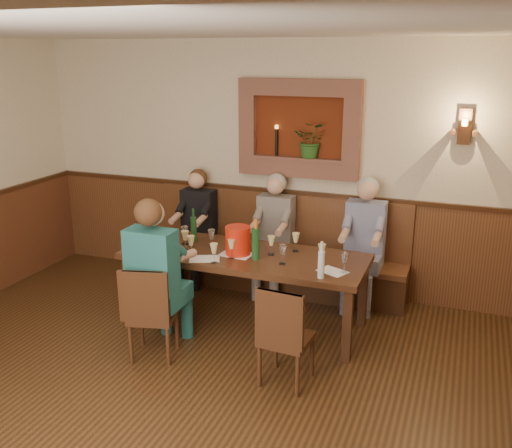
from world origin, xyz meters
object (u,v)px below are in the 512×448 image
(person_bench_left, at_px, (196,237))
(water_bottle, at_px, (321,264))
(dining_table, at_px, (245,261))
(person_bench_mid, at_px, (273,245))
(bench, at_px, (275,262))
(person_bench_right, at_px, (363,255))
(wine_bottle_green_a, at_px, (256,243))
(spittoon_bucket, at_px, (238,240))
(wine_bottle_green_b, at_px, (194,228))
(chair_near_left, at_px, (153,331))
(person_chair_front, at_px, (159,288))
(chair_near_right, at_px, (285,355))

(person_bench_left, xyz_separation_m, water_bottle, (1.82, -1.19, 0.33))
(dining_table, xyz_separation_m, person_bench_mid, (0.01, 0.84, -0.11))
(bench, distance_m, water_bottle, 1.65)
(person_bench_right, distance_m, wine_bottle_green_a, 1.32)
(spittoon_bucket, xyz_separation_m, wine_bottle_green_b, (-0.58, 0.20, 0.00))
(chair_near_left, distance_m, person_bench_left, 1.83)
(wine_bottle_green_b, bearing_deg, person_bench_left, 115.20)
(person_bench_left, xyz_separation_m, wine_bottle_green_a, (1.11, -0.95, 0.36))
(bench, xyz_separation_m, spittoon_bucket, (-0.06, -0.98, 0.56))
(bench, height_order, water_bottle, bench)
(dining_table, height_order, spittoon_bucket, spittoon_bucket)
(person_bench_mid, height_order, spittoon_bucket, person_bench_mid)
(dining_table, bearing_deg, person_bench_right, 39.50)
(water_bottle, bearing_deg, person_bench_left, 146.82)
(wine_bottle_green_b, bearing_deg, chair_near_left, -83.79)
(wine_bottle_green_b, relative_size, water_bottle, 1.05)
(chair_near_left, relative_size, wine_bottle_green_b, 2.52)
(person_chair_front, xyz_separation_m, wine_bottle_green_a, (0.68, 0.66, 0.31))
(water_bottle, bearing_deg, wine_bottle_green_a, 161.59)
(person_bench_mid, bearing_deg, water_bottle, -54.34)
(chair_near_right, xyz_separation_m, water_bottle, (0.14, 0.55, 0.63))
(person_bench_mid, relative_size, spittoon_bucket, 4.88)
(chair_near_right, height_order, spittoon_bucket, spittoon_bucket)
(person_bench_mid, relative_size, wine_bottle_green_b, 3.91)
(person_bench_left, relative_size, spittoon_bucket, 4.82)
(spittoon_bucket, height_order, water_bottle, water_bottle)
(chair_near_left, bearing_deg, dining_table, 45.26)
(person_bench_mid, bearing_deg, bench, 94.56)
(chair_near_right, bearing_deg, bench, 116.25)
(dining_table, height_order, water_bottle, water_bottle)
(bench, distance_m, person_bench_mid, 0.26)
(person_chair_front, height_order, water_bottle, person_chair_front)
(chair_near_right, xyz_separation_m, person_chair_front, (-1.24, 0.13, 0.35))
(dining_table, xyz_separation_m, spittoon_bucket, (-0.06, -0.04, 0.22))
(dining_table, relative_size, person_bench_right, 1.70)
(bench, xyz_separation_m, person_chair_front, (-0.53, -1.72, 0.28))
(chair_near_left, bearing_deg, water_bottle, 7.25)
(person_chair_front, height_order, spittoon_bucket, person_chair_front)
(dining_table, distance_m, wine_bottle_green_a, 0.31)
(dining_table, xyz_separation_m, person_chair_front, (-0.53, -0.78, -0.07))
(chair_near_right, bearing_deg, dining_table, 133.53)
(person_bench_left, distance_m, person_chair_front, 1.67)
(chair_near_right, bearing_deg, spittoon_bucket, 136.90)
(chair_near_left, height_order, person_bench_left, person_bench_left)
(person_bench_right, distance_m, spittoon_bucket, 1.42)
(dining_table, relative_size, person_bench_mid, 1.75)
(person_bench_mid, height_order, wine_bottle_green_a, person_bench_mid)
(water_bottle, bearing_deg, dining_table, 157.99)
(chair_near_left, height_order, chair_near_right, chair_near_left)
(dining_table, bearing_deg, person_chair_front, -124.10)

